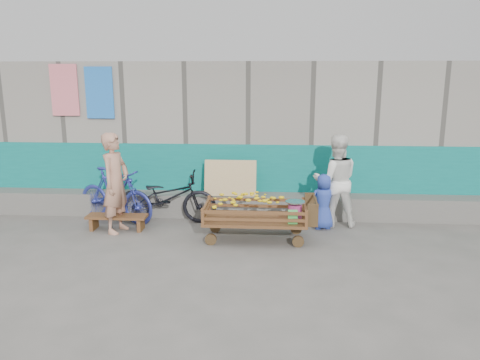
# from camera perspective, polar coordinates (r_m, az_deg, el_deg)

# --- Properties ---
(ground) EXTENTS (80.00, 80.00, 0.00)m
(ground) POSITION_cam_1_polar(r_m,az_deg,el_deg) (7.18, -5.17, -9.89)
(ground) COLOR #585651
(ground) RESTS_ON ground
(building_wall) EXTENTS (12.00, 3.50, 3.00)m
(building_wall) POSITION_cam_1_polar(r_m,az_deg,el_deg) (10.72, -1.95, 5.88)
(building_wall) COLOR gray
(building_wall) RESTS_ON ground
(banana_cart) EXTENTS (1.89, 0.86, 0.80)m
(banana_cart) POSITION_cam_1_polar(r_m,az_deg,el_deg) (7.90, 1.62, -3.52)
(banana_cart) COLOR brown
(banana_cart) RESTS_ON ground
(bench) EXTENTS (1.09, 0.33, 0.27)m
(bench) POSITION_cam_1_polar(r_m,az_deg,el_deg) (8.77, -14.76, -4.63)
(bench) COLOR brown
(bench) RESTS_ON ground
(vendor_man) EXTENTS (0.57, 0.73, 1.78)m
(vendor_man) POSITION_cam_1_polar(r_m,az_deg,el_deg) (8.50, -14.93, -0.36)
(vendor_man) COLOR tan
(vendor_man) RESTS_ON ground
(woman) EXTENTS (0.87, 0.70, 1.71)m
(woman) POSITION_cam_1_polar(r_m,az_deg,el_deg) (8.73, 11.57, -0.08)
(woman) COLOR white
(woman) RESTS_ON ground
(child) EXTENTS (0.55, 0.41, 1.02)m
(child) POSITION_cam_1_polar(r_m,az_deg,el_deg) (8.59, 10.12, -2.61)
(child) COLOR #2C44A8
(child) RESTS_ON ground
(bicycle_dark) EXTENTS (1.89, 0.73, 0.98)m
(bicycle_dark) POSITION_cam_1_polar(r_m,az_deg,el_deg) (8.92, -8.89, -2.10)
(bicycle_dark) COLOR black
(bicycle_dark) RESTS_ON ground
(bicycle_blue) EXTENTS (1.78, 1.12, 1.04)m
(bicycle_blue) POSITION_cam_1_polar(r_m,az_deg,el_deg) (9.17, -14.97, -1.79)
(bicycle_blue) COLOR #2E389B
(bicycle_blue) RESTS_ON ground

